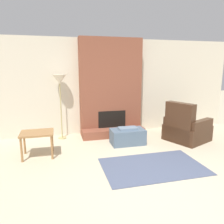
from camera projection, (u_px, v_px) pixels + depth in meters
ground_plane at (162, 194)px, 3.22m from camera, size 24.00×24.00×0.00m
wall_back at (109, 87)px, 6.12m from camera, size 7.41×0.06×2.60m
fireplace at (111, 91)px, 5.94m from camera, size 1.68×0.66×2.60m
ottoman at (128, 136)px, 5.30m from camera, size 0.81×0.47×0.42m
armchair at (185, 129)px, 5.51m from camera, size 1.20×1.19×1.01m
side_table at (37, 136)px, 4.50m from camera, size 0.66×0.51×0.53m
floor_lamp_left at (60, 82)px, 5.46m from camera, size 0.36×0.36×1.66m
area_rug at (153, 166)px, 4.12m from camera, size 1.89×1.18×0.01m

